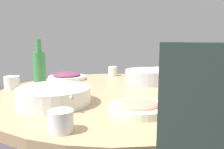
# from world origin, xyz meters

# --- Properties ---
(round_dining_table) EXTENTS (1.16, 1.16, 0.75)m
(round_dining_table) POSITION_xyz_m (0.00, 0.00, 0.65)
(round_dining_table) COLOR #99999E
(round_dining_table) RESTS_ON ground
(rice_bowl) EXTENTS (0.29, 0.29, 0.09)m
(rice_bowl) POSITION_xyz_m (0.19, -0.26, 0.80)
(rice_bowl) COLOR #B2B5BA
(rice_bowl) RESTS_ON round_dining_table
(soup_bowl) EXTENTS (0.30, 0.29, 0.07)m
(soup_bowl) POSITION_xyz_m (-0.16, 0.27, 0.79)
(soup_bowl) COLOR white
(soup_bowl) RESTS_ON round_dining_table
(dish_eggplant) EXTENTS (0.24, 0.24, 0.05)m
(dish_eggplant) POSITION_xyz_m (0.38, 0.23, 0.78)
(dish_eggplant) COLOR white
(dish_eggplant) RESTS_ON round_dining_table
(dish_greens) EXTENTS (0.20, 0.20, 0.05)m
(dish_greens) POSITION_xyz_m (-0.28, -0.35, 0.78)
(dish_greens) COLOR silver
(dish_greens) RESTS_ON round_dining_table
(dish_shrimp) EXTENTS (0.21, 0.21, 0.04)m
(dish_shrimp) POSITION_xyz_m (-0.33, -0.03, 0.77)
(dish_shrimp) COLOR silver
(dish_shrimp) RESTS_ON round_dining_table
(green_bottle) EXTENTS (0.07, 0.07, 0.26)m
(green_bottle) POSITION_xyz_m (0.18, 0.37, 0.86)
(green_bottle) COLOR #3B8748
(green_bottle) RESTS_ON round_dining_table
(tea_cup_near) EXTENTS (0.07, 0.07, 0.06)m
(tea_cup_near) POSITION_xyz_m (-0.45, 0.23, 0.79)
(tea_cup_near) COLOR white
(tea_cup_near) RESTS_ON round_dining_table
(tea_cup_far) EXTENTS (0.08, 0.08, 0.07)m
(tea_cup_far) POSITION_xyz_m (0.15, 0.51, 0.79)
(tea_cup_far) COLOR white
(tea_cup_far) RESTS_ON round_dining_table
(tea_cup_side) EXTENTS (0.06, 0.06, 0.07)m
(tea_cup_side) POSITION_xyz_m (0.48, -0.09, 0.79)
(tea_cup_side) COLOR white
(tea_cup_side) RESTS_ON round_dining_table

